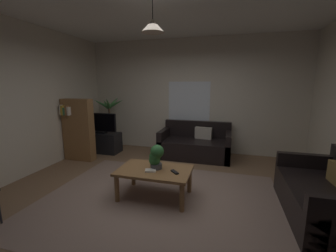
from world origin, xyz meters
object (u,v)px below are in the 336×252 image
at_px(couch_right_side, 327,199).
at_px(pendant_lamp, 153,26).
at_px(remote_on_table_0, 175,172).
at_px(potted_plant_on_table, 156,156).
at_px(coffee_table, 155,173).
at_px(tv_stand, 103,142).
at_px(couch_under_window, 195,146).
at_px(book_on_table_0, 151,170).
at_px(potted_palm_corner, 110,126).
at_px(tv, 101,123).
at_px(bookshelf_corner, 78,129).

relative_size(couch_right_side, pendant_lamp, 3.52).
distance_m(remote_on_table_0, potted_plant_on_table, 0.37).
height_order(coffee_table, tv_stand, tv_stand).
bearing_deg(couch_under_window, pendant_lamp, -98.46).
height_order(book_on_table_0, potted_palm_corner, potted_palm_corner).
bearing_deg(tv_stand, couch_right_side, -21.78).
bearing_deg(potted_plant_on_table, potted_palm_corner, 133.12).
xyz_separation_m(coffee_table, potted_palm_corner, (-2.07, 2.25, 0.22)).
distance_m(potted_plant_on_table, pendant_lamp, 1.84).
relative_size(tv_stand, potted_palm_corner, 0.63).
distance_m(couch_under_window, tv, 2.42).
distance_m(couch_under_window, bookshelf_corner, 2.73).
bearing_deg(remote_on_table_0, pendant_lamp, -52.05).
bearing_deg(couch_under_window, bookshelf_corner, -160.16).
height_order(bookshelf_corner, pendant_lamp, pendant_lamp).
relative_size(couch_under_window, pendant_lamp, 3.73).
bearing_deg(tv, book_on_table_0, -43.05).
bearing_deg(coffee_table, tv_stand, 138.46).
relative_size(tv, pendant_lamp, 1.86).
distance_m(couch_under_window, coffee_table, 2.09).
bearing_deg(pendant_lamp, potted_plant_on_table, 62.09).
distance_m(couch_right_side, book_on_table_0, 2.35).
bearing_deg(potted_palm_corner, couch_under_window, -4.57).
bearing_deg(potted_palm_corner, book_on_table_0, -48.98).
bearing_deg(couch_right_side, bookshelf_corner, -103.38).
bearing_deg(book_on_table_0, bookshelf_corner, 150.54).
distance_m(couch_right_side, remote_on_table_0, 1.99).
relative_size(couch_right_side, tv_stand, 1.72).
relative_size(tv_stand, bookshelf_corner, 0.64).
xyz_separation_m(couch_under_window, bookshelf_corner, (-2.54, -0.91, 0.44)).
height_order(potted_palm_corner, bookshelf_corner, potted_palm_corner).
distance_m(couch_right_side, coffee_table, 2.31).
distance_m(tv_stand, pendant_lamp, 3.53).
distance_m(book_on_table_0, bookshelf_corner, 2.54).
relative_size(coffee_table, tv, 1.35).
xyz_separation_m(book_on_table_0, potted_plant_on_table, (0.04, 0.12, 0.18)).
height_order(remote_on_table_0, tv_stand, tv_stand).
bearing_deg(book_on_table_0, potted_palm_corner, 131.02).
bearing_deg(bookshelf_corner, couch_under_window, 19.84).
bearing_deg(couch_under_window, remote_on_table_0, -89.46).
distance_m(coffee_table, tv_stand, 2.73).
xyz_separation_m(book_on_table_0, bookshelf_corner, (-2.20, 1.24, 0.25)).
distance_m(coffee_table, potted_plant_on_table, 0.26).
bearing_deg(bookshelf_corner, coffee_table, -27.30).
distance_m(tv_stand, bookshelf_corner, 0.83).
xyz_separation_m(book_on_table_0, potted_palm_corner, (-2.04, 2.35, 0.14)).
bearing_deg(couch_right_side, book_on_table_0, -86.02).
bearing_deg(bookshelf_corner, book_on_table_0, -29.46).
bearing_deg(couch_right_side, remote_on_table_0, -86.55).
xyz_separation_m(couch_under_window, coffee_table, (-0.31, -2.06, 0.11)).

